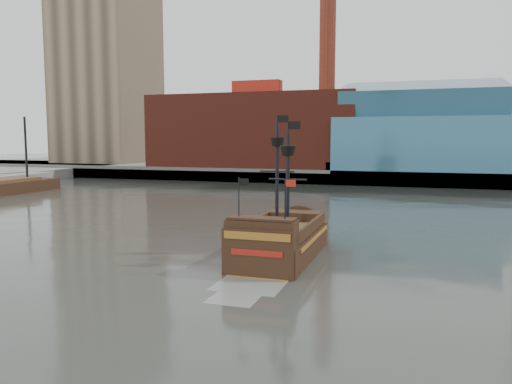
% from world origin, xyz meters
% --- Properties ---
extents(ground, '(400.00, 400.00, 0.00)m').
position_xyz_m(ground, '(0.00, 0.00, 0.00)').
color(ground, '#2B2E28').
rests_on(ground, ground).
extents(promenade_far, '(220.00, 60.00, 2.00)m').
position_xyz_m(promenade_far, '(0.00, 92.00, 1.00)').
color(promenade_far, slate).
rests_on(promenade_far, ground).
extents(seawall, '(220.00, 1.00, 2.60)m').
position_xyz_m(seawall, '(0.00, 62.50, 1.30)').
color(seawall, '#4C4C49').
rests_on(seawall, ground).
extents(skyline, '(149.00, 45.00, 62.00)m').
position_xyz_m(skyline, '(5.21, 84.56, 24.55)').
color(skyline, '#7B684A').
rests_on(skyline, promenade_far).
extents(pirate_ship, '(4.62, 14.21, 10.62)m').
position_xyz_m(pirate_ship, '(1.23, 6.35, 0.96)').
color(pirate_ship, black).
rests_on(pirate_ship, ground).
extents(docked_vessel, '(4.41, 19.46, 13.23)m').
position_xyz_m(docked_vessel, '(-48.64, 31.88, 0.84)').
color(docked_vessel, black).
rests_on(docked_vessel, ground).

